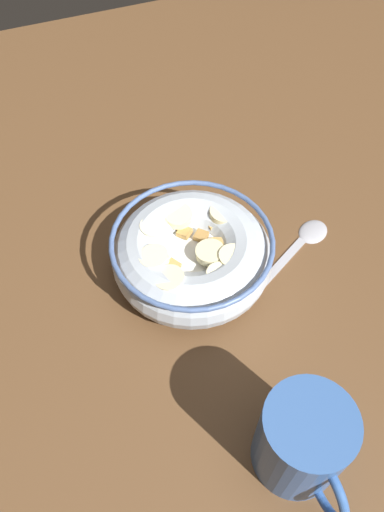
{
  "coord_description": "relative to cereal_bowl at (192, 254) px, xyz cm",
  "views": [
    {
      "loc": [
        31.56,
        -12.45,
        48.89
      ],
      "look_at": [
        0.0,
        0.0,
        3.0
      ],
      "focal_mm": 35.21,
      "sensor_mm": 36.0,
      "label": 1
    }
  ],
  "objects": [
    {
      "name": "spoon",
      "position": [
        0.83,
        14.24,
        -3.02
      ],
      "size": [
        9.83,
        15.79,
        0.8
      ],
      "color": "#A5A5AD",
      "rests_on": "ground_plane"
    },
    {
      "name": "cereal_bowl",
      "position": [
        0.0,
        0.0,
        0.0
      ],
      "size": [
        18.23,
        18.23,
        6.48
      ],
      "color": "#B2BCC6",
      "rests_on": "ground_plane"
    },
    {
      "name": "coffee_mug",
      "position": [
        23.22,
        1.05,
        1.51
      ],
      "size": [
        11.0,
        7.88,
        9.73
      ],
      "color": "#335999",
      "rests_on": "ground_plane"
    },
    {
      "name": "ground_plane",
      "position": [
        -0.01,
        0.0,
        -4.36
      ],
      "size": [
        124.48,
        124.48,
        2.0
      ],
      "primitive_type": "cube",
      "color": "brown"
    }
  ]
}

